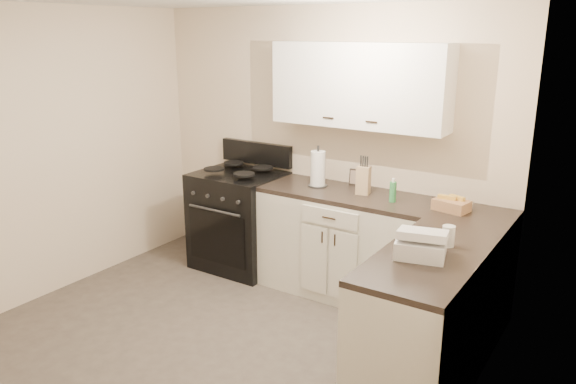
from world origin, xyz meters
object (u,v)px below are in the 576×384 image
Objects in this scene: paper_towel at (318,169)px; knife_block at (363,180)px; countertop_grill at (421,248)px; stove at (240,222)px; wicker_basket at (451,205)px.

knife_block is at bearing -0.29° from paper_towel.
knife_block is at bearing 116.79° from countertop_grill.
wicker_basket reaches higher than stove.
knife_block is 0.93× the size of wicker_basket.
paper_towel reaches higher than countertop_grill.
paper_towel is 1.07× the size of countertop_grill.
wicker_basket is at bearing 0.49° from stove.
stove is 2.46m from countertop_grill.
stove is at bearing 172.28° from knife_block.
countertop_grill is at bearing -82.88° from wicker_basket.
knife_block reaches higher than wicker_basket.
stove is 3.12× the size of paper_towel.
countertop_grill is (0.90, -1.04, -0.07)m from knife_block.
wicker_basket is at bearing -2.11° from paper_towel.
countertop_grill is (0.12, -1.00, 0.01)m from wicker_basket.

